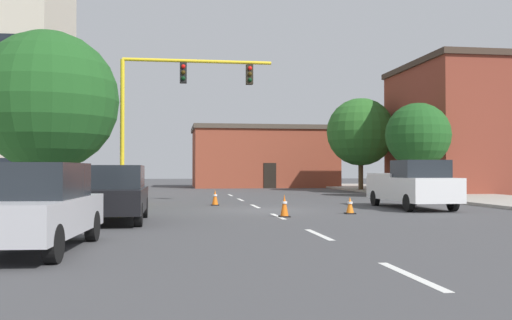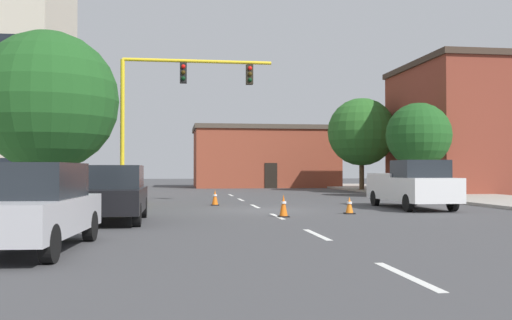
{
  "view_description": "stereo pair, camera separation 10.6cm",
  "coord_description": "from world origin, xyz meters",
  "px_view_note": "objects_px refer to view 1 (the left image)",
  "views": [
    {
      "loc": [
        -3.56,
        -22.15,
        1.6
      ],
      "look_at": [
        0.3,
        4.27,
        2.06
      ],
      "focal_mm": 39.79,
      "sensor_mm": 36.0,
      "label": 1
    },
    {
      "loc": [
        -3.45,
        -22.17,
        1.6
      ],
      "look_at": [
        0.3,
        4.27,
        2.06
      ],
      "focal_mm": 39.79,
      "sensor_mm": 36.0,
      "label": 2
    }
  ],
  "objects_px": {
    "tree_right_far": "(361,132)",
    "tree_right_mid": "(418,135)",
    "sedan_black_mid_left": "(114,193)",
    "traffic_signal_gantry": "(143,158)",
    "traffic_cone_roadside_c": "(284,206)",
    "pickup_truck_white": "(412,185)",
    "sedan_silver_near_left": "(33,206)",
    "traffic_cone_roadside_a": "(350,205)",
    "traffic_cone_roadside_b": "(215,198)",
    "tree_left_near": "(48,101)"
  },
  "relations": [
    {
      "from": "sedan_black_mid_left",
      "to": "traffic_cone_roadside_a",
      "type": "height_order",
      "value": "sedan_black_mid_left"
    },
    {
      "from": "pickup_truck_white",
      "to": "traffic_cone_roadside_a",
      "type": "xyz_separation_m",
      "value": [
        -3.45,
        -2.45,
        -0.67
      ]
    },
    {
      "from": "traffic_cone_roadside_a",
      "to": "tree_right_mid",
      "type": "bearing_deg",
      "value": 55.77
    },
    {
      "from": "tree_right_mid",
      "to": "tree_left_near",
      "type": "relative_size",
      "value": 0.75
    },
    {
      "from": "tree_left_near",
      "to": "traffic_cone_roadside_c",
      "type": "height_order",
      "value": "tree_left_near"
    },
    {
      "from": "tree_right_far",
      "to": "sedan_silver_near_left",
      "type": "height_order",
      "value": "tree_right_far"
    },
    {
      "from": "sedan_silver_near_left",
      "to": "traffic_cone_roadside_c",
      "type": "distance_m",
      "value": 9.69
    },
    {
      "from": "traffic_signal_gantry",
      "to": "traffic_cone_roadside_b",
      "type": "height_order",
      "value": "traffic_signal_gantry"
    },
    {
      "from": "tree_right_far",
      "to": "sedan_silver_near_left",
      "type": "distance_m",
      "value": 33.65
    },
    {
      "from": "tree_right_far",
      "to": "pickup_truck_white",
      "type": "relative_size",
      "value": 1.29
    },
    {
      "from": "tree_right_far",
      "to": "pickup_truck_white",
      "type": "bearing_deg",
      "value": -102.44
    },
    {
      "from": "tree_right_mid",
      "to": "traffic_cone_roadside_b",
      "type": "relative_size",
      "value": 7.7
    },
    {
      "from": "tree_right_far",
      "to": "tree_left_near",
      "type": "bearing_deg",
      "value": -139.66
    },
    {
      "from": "tree_right_far",
      "to": "traffic_cone_roadside_a",
      "type": "bearing_deg",
      "value": -109.8
    },
    {
      "from": "traffic_cone_roadside_a",
      "to": "sedan_silver_near_left",
      "type": "bearing_deg",
      "value": -137.92
    },
    {
      "from": "sedan_black_mid_left",
      "to": "traffic_cone_roadside_c",
      "type": "bearing_deg",
      "value": 11.06
    },
    {
      "from": "pickup_truck_white",
      "to": "traffic_cone_roadside_c",
      "type": "xyz_separation_m",
      "value": [
        -6.07,
        -3.45,
        -0.6
      ]
    },
    {
      "from": "tree_right_far",
      "to": "traffic_cone_roadside_c",
      "type": "bearing_deg",
      "value": -114.87
    },
    {
      "from": "traffic_signal_gantry",
      "to": "traffic_cone_roadside_c",
      "type": "distance_m",
      "value": 9.65
    },
    {
      "from": "pickup_truck_white",
      "to": "traffic_cone_roadside_c",
      "type": "relative_size",
      "value": 7.01
    },
    {
      "from": "pickup_truck_white",
      "to": "traffic_cone_roadside_b",
      "type": "relative_size",
      "value": 7.55
    },
    {
      "from": "tree_right_far",
      "to": "tree_right_mid",
      "type": "height_order",
      "value": "tree_right_far"
    },
    {
      "from": "traffic_signal_gantry",
      "to": "tree_left_near",
      "type": "height_order",
      "value": "tree_left_near"
    },
    {
      "from": "pickup_truck_white",
      "to": "tree_right_far",
      "type": "bearing_deg",
      "value": 77.56
    },
    {
      "from": "traffic_cone_roadside_a",
      "to": "sedan_black_mid_left",
      "type": "bearing_deg",
      "value": -165.65
    },
    {
      "from": "traffic_cone_roadside_a",
      "to": "traffic_cone_roadside_b",
      "type": "xyz_separation_m",
      "value": [
        -4.5,
        5.58,
        0.04
      ]
    },
    {
      "from": "traffic_signal_gantry",
      "to": "traffic_cone_roadside_c",
      "type": "bearing_deg",
      "value": -57.26
    },
    {
      "from": "traffic_signal_gantry",
      "to": "traffic_cone_roadside_c",
      "type": "xyz_separation_m",
      "value": [
        5.13,
        -7.98,
        -1.79
      ]
    },
    {
      "from": "tree_right_mid",
      "to": "sedan_black_mid_left",
      "type": "relative_size",
      "value": 1.23
    },
    {
      "from": "pickup_truck_white",
      "to": "traffic_cone_roadside_b",
      "type": "height_order",
      "value": "pickup_truck_white"
    },
    {
      "from": "sedan_black_mid_left",
      "to": "traffic_signal_gantry",
      "type": "bearing_deg",
      "value": 87.52
    },
    {
      "from": "tree_right_far",
      "to": "sedan_silver_near_left",
      "type": "relative_size",
      "value": 1.51
    },
    {
      "from": "traffic_cone_roadside_b",
      "to": "tree_right_mid",
      "type": "bearing_deg",
      "value": 25.44
    },
    {
      "from": "pickup_truck_white",
      "to": "sedan_silver_near_left",
      "type": "xyz_separation_m",
      "value": [
        -12.53,
        -10.65,
        -0.09
      ]
    },
    {
      "from": "pickup_truck_white",
      "to": "traffic_cone_roadside_b",
      "type": "xyz_separation_m",
      "value": [
        -7.95,
        3.13,
        -0.62
      ]
    },
    {
      "from": "tree_right_far",
      "to": "tree_right_mid",
      "type": "relative_size",
      "value": 1.26
    },
    {
      "from": "traffic_cone_roadside_c",
      "to": "sedan_black_mid_left",
      "type": "bearing_deg",
      "value": -168.94
    },
    {
      "from": "sedan_silver_near_left",
      "to": "sedan_black_mid_left",
      "type": "xyz_separation_m",
      "value": [
        0.94,
        6.12,
        0.0
      ]
    },
    {
      "from": "traffic_signal_gantry",
      "to": "tree_right_mid",
      "type": "relative_size",
      "value": 1.43
    },
    {
      "from": "tree_right_far",
      "to": "sedan_black_mid_left",
      "type": "bearing_deg",
      "value": -124.31
    },
    {
      "from": "sedan_black_mid_left",
      "to": "traffic_cone_roadside_c",
      "type": "relative_size",
      "value": 5.84
    },
    {
      "from": "pickup_truck_white",
      "to": "sedan_black_mid_left",
      "type": "xyz_separation_m",
      "value": [
        -11.59,
        -4.53,
        -0.09
      ]
    },
    {
      "from": "tree_left_near",
      "to": "traffic_cone_roadside_c",
      "type": "xyz_separation_m",
      "value": [
        8.92,
        -5.68,
        -4.1
      ]
    },
    {
      "from": "sedan_silver_near_left",
      "to": "traffic_cone_roadside_c",
      "type": "height_order",
      "value": "sedan_silver_near_left"
    },
    {
      "from": "traffic_signal_gantry",
      "to": "pickup_truck_white",
      "type": "bearing_deg",
      "value": -22.0
    },
    {
      "from": "tree_left_near",
      "to": "sedan_black_mid_left",
      "type": "bearing_deg",
      "value": -63.33
    },
    {
      "from": "tree_right_far",
      "to": "sedan_silver_near_left",
      "type": "bearing_deg",
      "value": -119.73
    },
    {
      "from": "tree_right_far",
      "to": "sedan_black_mid_left",
      "type": "height_order",
      "value": "tree_right_far"
    },
    {
      "from": "traffic_cone_roadside_c",
      "to": "pickup_truck_white",
      "type": "bearing_deg",
      "value": 29.63
    },
    {
      "from": "tree_right_mid",
      "to": "tree_left_near",
      "type": "bearing_deg",
      "value": -160.75
    }
  ]
}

